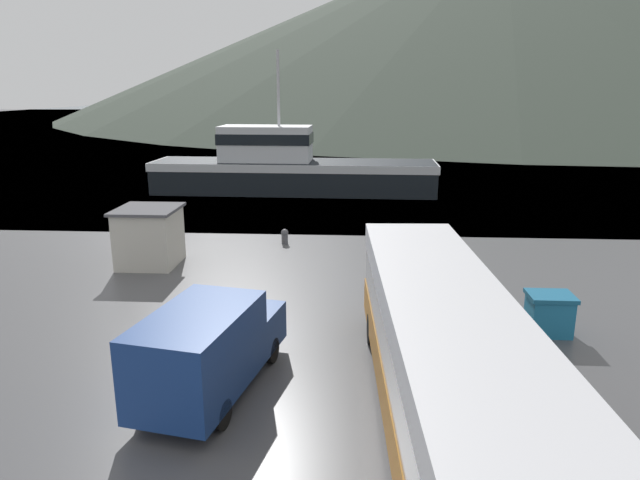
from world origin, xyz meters
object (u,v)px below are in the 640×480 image
Objects in this scene: tour_bus at (442,351)px; dock_kiosk at (149,236)px; small_boat at (312,164)px; fishing_boat at (288,168)px; storage_bin at (549,313)px; delivery_van at (209,347)px.

dock_kiosk is at bearing 130.06° from tour_bus.
small_boat is at bearing 95.48° from tour_bus.
tour_bus is 42.50m from small_boat.
small_boat is (4.59, 30.57, -0.85)m from dock_kiosk.
storage_bin is at bearing 25.35° from fishing_boat.
tour_bus is 30.19m from fishing_boat.
delivery_van is 4.14× the size of storage_bin.
storage_bin is at bearing 49.53° from tour_bus.
delivery_van is 11.59m from dock_kiosk.
dock_kiosk is 0.36× the size of small_boat.
storage_bin is 38.16m from small_boat.
storage_bin is 15.95m from dock_kiosk.
tour_bus reaches higher than delivery_van.
delivery_van reaches higher than storage_bin.
fishing_boat reaches higher than small_boat.
fishing_boat is at bearing 114.07° from storage_bin.
tour_bus is 1.62× the size of small_boat.
dock_kiosk is (-10.60, 11.48, -0.57)m from tour_bus.
delivery_van is (-5.42, 1.12, -0.59)m from tour_bus.
fishing_boat is at bearing 0.39° from small_boat.
tour_bus is 6.74m from storage_bin.
tour_bus is 5.57m from delivery_van.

